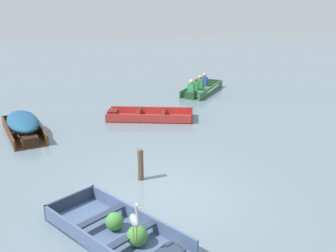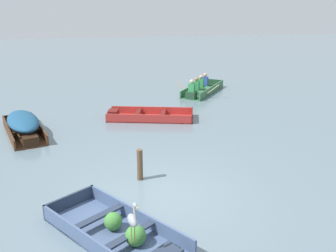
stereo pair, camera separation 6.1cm
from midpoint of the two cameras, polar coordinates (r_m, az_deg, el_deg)
name	(u,v)px [view 2 (the right image)]	position (r m, az deg, el deg)	size (l,w,h in m)	color
ground_plane	(162,195)	(8.80, -0.73, -10.48)	(80.00, 80.00, 0.00)	slate
dinghy_slate_blue_foreground	(120,233)	(7.33, -7.01, -15.94)	(2.77, 3.17, 0.43)	#475B7F
skiff_red_near_moored	(147,116)	(14.25, -3.12, 1.52)	(3.39, 1.92, 0.33)	#AD2D28
skiff_dark_varnish_mid_moored	(23,124)	(13.36, -21.07, 0.35)	(1.85, 3.12, 0.69)	#4C2D19
rowboat_green_with_crew	(201,89)	(18.23, 5.13, 5.65)	(2.84, 3.27, 0.92)	#387047
heron_on_dinghy	(133,219)	(6.29, -5.10, -13.99)	(0.21, 0.46, 0.84)	olive
mooring_post	(140,165)	(9.36, -4.12, -5.90)	(0.15, 0.15, 0.81)	brown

